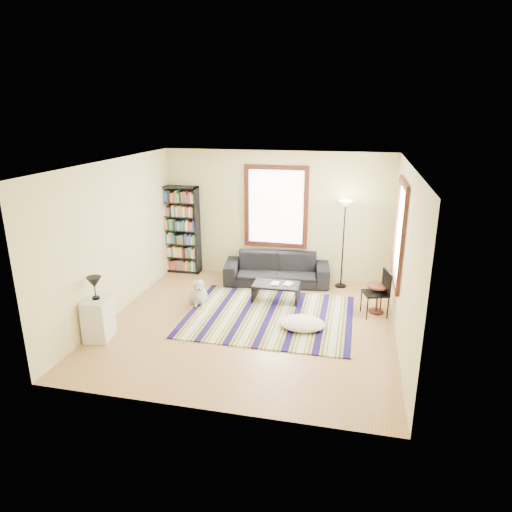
% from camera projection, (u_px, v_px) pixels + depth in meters
% --- Properties ---
extents(floor, '(5.00, 5.00, 0.10)m').
position_uv_depth(floor, '(250.00, 326.00, 8.11)').
color(floor, '#B27651').
rests_on(floor, ground).
extents(ceiling, '(5.00, 5.00, 0.10)m').
position_uv_depth(ceiling, '(249.00, 160.00, 7.22)').
color(ceiling, white).
rests_on(ceiling, floor).
extents(wall_back, '(5.00, 0.10, 2.80)m').
position_uv_depth(wall_back, '(276.00, 215.00, 10.03)').
color(wall_back, beige).
rests_on(wall_back, floor).
extents(wall_front, '(5.00, 0.10, 2.80)m').
position_uv_depth(wall_front, '(198.00, 310.00, 5.30)').
color(wall_front, beige).
rests_on(wall_front, floor).
extents(wall_left, '(0.10, 5.00, 2.80)m').
position_uv_depth(wall_left, '(112.00, 239.00, 8.20)').
color(wall_left, beige).
rests_on(wall_left, floor).
extents(wall_right, '(0.10, 5.00, 2.80)m').
position_uv_depth(wall_right, '(408.00, 258.00, 7.13)').
color(wall_right, beige).
rests_on(wall_right, floor).
extents(window_back, '(1.20, 0.06, 1.60)m').
position_uv_depth(window_back, '(276.00, 207.00, 9.90)').
color(window_back, white).
rests_on(window_back, wall_back).
extents(window_right, '(0.06, 1.20, 1.60)m').
position_uv_depth(window_right, '(400.00, 233.00, 7.83)').
color(window_right, white).
rests_on(window_right, wall_right).
extents(rug, '(3.06, 2.45, 0.02)m').
position_uv_depth(rug, '(269.00, 316.00, 8.37)').
color(rug, '#130C40').
rests_on(rug, floor).
extents(sofa, '(1.18, 2.33, 0.65)m').
position_uv_depth(sofa, '(277.00, 269.00, 9.87)').
color(sofa, black).
rests_on(sofa, floor).
extents(bookshelf, '(0.90, 0.30, 2.00)m').
position_uv_depth(bookshelf, '(180.00, 230.00, 10.40)').
color(bookshelf, black).
rests_on(bookshelf, floor).
extents(coffee_table, '(0.98, 0.67, 0.36)m').
position_uv_depth(coffee_table, '(276.00, 292.00, 8.99)').
color(coffee_table, black).
rests_on(coffee_table, floor).
extents(book_a, '(0.18, 0.23, 0.02)m').
position_uv_depth(book_a, '(271.00, 283.00, 8.95)').
color(book_a, beige).
rests_on(book_a, coffee_table).
extents(book_b, '(0.21, 0.26, 0.02)m').
position_uv_depth(book_b, '(284.00, 283.00, 8.95)').
color(book_b, beige).
rests_on(book_b, coffee_table).
extents(floor_cushion, '(0.88, 0.71, 0.20)m').
position_uv_depth(floor_cushion, '(302.00, 323.00, 7.87)').
color(floor_cushion, white).
rests_on(floor_cushion, floor).
extents(floor_lamp, '(0.38, 0.38, 1.86)m').
position_uv_depth(floor_lamp, '(343.00, 245.00, 9.49)').
color(floor_lamp, black).
rests_on(floor_lamp, floor).
extents(side_table, '(0.45, 0.45, 0.54)m').
position_uv_depth(side_table, '(377.00, 299.00, 8.46)').
color(side_table, '#431910').
rests_on(side_table, floor).
extents(folding_chair, '(0.52, 0.51, 0.86)m').
position_uv_depth(folding_chair, '(375.00, 293.00, 8.29)').
color(folding_chair, black).
rests_on(folding_chair, floor).
extents(white_cabinet, '(0.45, 0.55, 0.70)m').
position_uv_depth(white_cabinet, '(98.00, 319.00, 7.48)').
color(white_cabinet, silver).
rests_on(white_cabinet, floor).
extents(table_lamp, '(0.29, 0.29, 0.38)m').
position_uv_depth(table_lamp, '(95.00, 288.00, 7.31)').
color(table_lamp, black).
rests_on(table_lamp, white_cabinet).
extents(dog, '(0.59, 0.67, 0.55)m').
position_uv_depth(dog, '(198.00, 291.00, 8.82)').
color(dog, '#B4B4B4').
rests_on(dog, floor).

